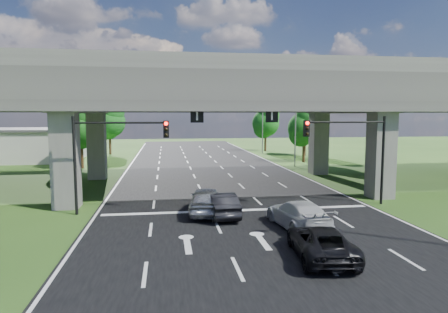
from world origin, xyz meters
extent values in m
plane|color=#274716|center=(0.00, 0.00, 0.00)|extent=(160.00, 160.00, 0.00)
cube|color=black|center=(0.00, 10.00, 0.01)|extent=(18.00, 120.00, 0.03)
cube|color=#3B3936|center=(0.00, 12.00, 8.00)|extent=(80.00, 15.00, 2.00)
cube|color=#65625D|center=(0.00, 4.75, 9.50)|extent=(80.00, 0.50, 1.00)
cube|color=#65625D|center=(0.00, 19.25, 9.50)|extent=(80.00, 0.50, 1.00)
cube|color=#65625D|center=(-11.00, 6.00, 3.50)|extent=(1.60, 1.60, 7.00)
cube|color=#65625D|center=(-11.00, 18.00, 3.50)|extent=(1.60, 1.60, 7.00)
cube|color=#65625D|center=(11.00, 6.00, 3.50)|extent=(1.60, 1.60, 7.00)
cube|color=#65625D|center=(11.00, 18.00, 3.50)|extent=(1.60, 1.60, 7.00)
cube|color=black|center=(-2.50, 5.00, 6.00)|extent=(0.85, 0.06, 0.85)
cube|color=black|center=(2.50, 5.00, 6.00)|extent=(0.85, 0.06, 0.85)
cube|color=#9E9E99|center=(-26.00, 35.00, 2.00)|extent=(20.00, 10.00, 4.00)
cylinder|color=black|center=(10.00, 4.00, 3.00)|extent=(0.18, 0.18, 6.00)
cylinder|color=black|center=(7.25, 4.00, 5.60)|extent=(5.50, 0.12, 0.12)
cube|color=black|center=(4.50, 3.82, 5.20)|extent=(0.35, 0.28, 1.05)
sphere|color=#FF0C05|center=(4.50, 3.66, 5.55)|extent=(0.22, 0.22, 0.22)
cylinder|color=black|center=(-10.00, 4.00, 3.00)|extent=(0.18, 0.18, 6.00)
cylinder|color=black|center=(-7.25, 4.00, 5.60)|extent=(5.50, 0.12, 0.12)
cube|color=black|center=(-4.50, 3.82, 5.20)|extent=(0.35, 0.28, 1.05)
sphere|color=#FF0C05|center=(-4.50, 3.66, 5.55)|extent=(0.22, 0.22, 0.22)
cylinder|color=gray|center=(10.50, 24.00, 5.00)|extent=(0.16, 0.16, 10.00)
cylinder|color=gray|center=(9.00, 24.00, 9.70)|extent=(3.00, 0.10, 0.10)
cube|color=gray|center=(7.50, 24.00, 9.60)|extent=(0.60, 0.25, 0.18)
cylinder|color=gray|center=(10.50, 40.00, 5.00)|extent=(0.16, 0.16, 10.00)
cylinder|color=gray|center=(9.00, 40.00, 9.70)|extent=(3.00, 0.10, 0.10)
cube|color=gray|center=(7.50, 40.00, 9.60)|extent=(0.60, 0.25, 0.18)
cylinder|color=black|center=(-14.00, 26.00, 1.65)|extent=(0.36, 0.36, 3.30)
sphere|color=#165218|center=(-14.00, 26.00, 4.65)|extent=(4.50, 4.50, 4.50)
sphere|color=#165218|center=(-13.60, 25.70, 6.00)|extent=(3.60, 3.60, 3.60)
sphere|color=#165218|center=(-14.30, 26.40, 3.75)|extent=(3.30, 3.30, 3.30)
cylinder|color=black|center=(-17.00, 34.00, 1.43)|extent=(0.36, 0.36, 2.86)
sphere|color=#165218|center=(-17.00, 34.00, 4.03)|extent=(3.90, 3.90, 3.90)
sphere|color=#165218|center=(-16.60, 33.70, 5.20)|extent=(3.12, 3.12, 3.12)
sphere|color=#165218|center=(-17.30, 34.40, 3.25)|extent=(2.86, 2.86, 2.86)
cylinder|color=black|center=(-13.00, 42.00, 1.76)|extent=(0.36, 0.36, 3.52)
sphere|color=#165218|center=(-13.00, 42.00, 4.96)|extent=(4.80, 4.80, 4.80)
sphere|color=#165218|center=(-12.60, 41.70, 6.40)|extent=(3.84, 3.84, 3.84)
sphere|color=#165218|center=(-13.30, 42.40, 4.00)|extent=(3.52, 3.52, 3.52)
cylinder|color=black|center=(13.00, 28.00, 1.54)|extent=(0.36, 0.36, 3.08)
sphere|color=#165218|center=(13.00, 28.00, 4.34)|extent=(4.20, 4.20, 4.20)
sphere|color=#165218|center=(13.40, 27.70, 5.60)|extent=(3.36, 3.36, 3.36)
sphere|color=#165218|center=(12.70, 28.40, 3.50)|extent=(3.08, 3.08, 3.08)
cylinder|color=black|center=(16.00, 36.00, 1.43)|extent=(0.36, 0.36, 2.86)
sphere|color=#165218|center=(16.00, 36.00, 4.03)|extent=(3.90, 3.90, 3.90)
sphere|color=#165218|center=(16.40, 35.70, 5.20)|extent=(3.12, 3.12, 3.12)
sphere|color=#165218|center=(15.70, 36.40, 3.25)|extent=(2.86, 2.86, 2.86)
cylinder|color=black|center=(12.00, 44.00, 1.65)|extent=(0.36, 0.36, 3.30)
sphere|color=#165218|center=(12.00, 44.00, 4.65)|extent=(4.50, 4.50, 4.50)
sphere|color=#165218|center=(12.40, 43.70, 6.00)|extent=(3.60, 3.60, 3.60)
sphere|color=#165218|center=(11.70, 44.40, 3.75)|extent=(3.30, 3.30, 3.30)
imported|color=#A6AAAE|center=(-2.14, 3.00, 0.86)|extent=(2.58, 5.10, 1.66)
imported|color=black|center=(-1.30, 2.18, 0.75)|extent=(1.75, 4.44, 1.44)
imported|color=#BCBCBC|center=(2.44, -0.85, 0.77)|extent=(2.64, 5.28, 1.47)
imported|color=black|center=(1.93, -5.28, 0.70)|extent=(2.80, 5.09, 1.35)
camera|label=1|loc=(-4.53, -20.98, 6.10)|focal=32.00mm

